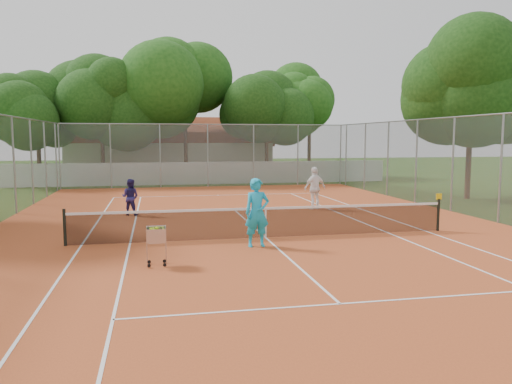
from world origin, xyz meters
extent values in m
plane|color=#213D10|center=(0.00, 0.00, 0.00)|extent=(120.00, 120.00, 0.00)
cube|color=#B84F23|center=(0.00, 0.00, 0.01)|extent=(18.00, 34.00, 0.02)
cube|color=white|center=(0.00, 0.00, 0.02)|extent=(10.98, 23.78, 0.01)
cube|color=black|center=(0.00, 0.00, 0.51)|extent=(11.88, 0.10, 0.98)
cube|color=slate|center=(0.00, 0.00, 2.00)|extent=(18.00, 34.00, 4.00)
cube|color=white|center=(0.00, 19.00, 0.75)|extent=(26.00, 0.30, 1.50)
cube|color=beige|center=(-2.00, 29.00, 2.20)|extent=(16.40, 9.00, 4.40)
cube|color=#12330C|center=(0.00, 22.00, 5.00)|extent=(29.00, 19.00, 10.00)
imported|color=#18A6D3|center=(-0.51, -1.17, 1.00)|extent=(0.75, 0.52, 1.96)
imported|color=navy|center=(-4.34, 5.57, 0.76)|extent=(0.87, 0.78, 1.47)
imported|color=white|center=(3.50, 5.77, 0.95)|extent=(1.17, 0.78, 1.85)
cube|color=#B5B5BC|center=(-3.35, -2.81, 0.53)|extent=(0.62, 0.62, 1.03)
camera|label=1|loc=(-3.36, -14.97, 3.12)|focal=35.00mm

